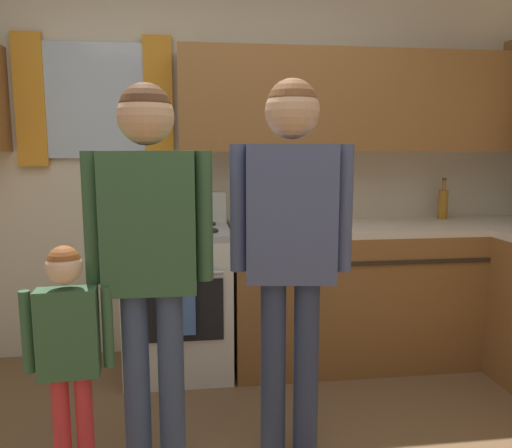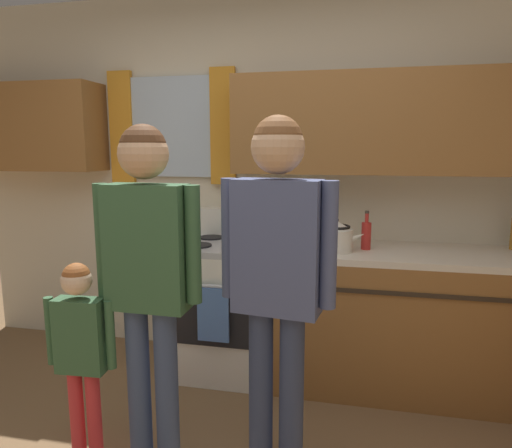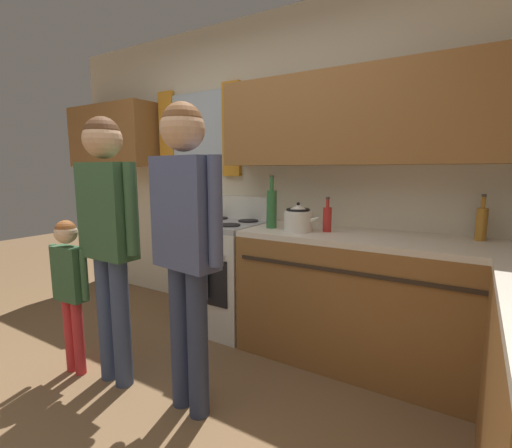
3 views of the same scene
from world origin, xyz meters
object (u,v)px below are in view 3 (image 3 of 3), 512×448
bottle_sauce_red (327,219)px  bottle_oil_amber (481,223)px  small_child (70,279)px  bottle_wine_green (272,208)px  stove_oven (224,272)px  stovetop_kettle (298,218)px  adult_in_plaid (185,225)px  adult_holding_child (108,221)px

bottle_sauce_red → bottle_oil_amber: (0.92, 0.19, 0.02)m
bottle_sauce_red → small_child: 1.75m
bottle_wine_green → small_child: size_ratio=0.39×
stove_oven → stovetop_kettle: (0.73, -0.10, 0.53)m
bottle_oil_amber → adult_in_plaid: (-1.32, -1.19, 0.04)m
bottle_wine_green → adult_in_plaid: size_ratio=0.24×
stove_oven → adult_holding_child: bearing=-94.4°
stovetop_kettle → small_child: (-1.12, -1.03, -0.36)m
stove_oven → bottle_oil_amber: bearing=5.8°
stove_oven → bottle_wine_green: 0.77m
bottle_wine_green → stovetop_kettle: (0.23, -0.03, -0.06)m
bottle_oil_amber → adult_holding_child: adult_holding_child is taller
bottle_oil_amber → adult_in_plaid: size_ratio=0.17×
small_child → bottle_oil_amber: bearing=30.5°
stovetop_kettle → adult_holding_child: 1.25m
adult_holding_child → bottle_oil_amber: bearing=32.9°
bottle_wine_green → small_child: (-0.89, -1.06, -0.41)m
bottle_oil_amber → stove_oven: bearing=-174.2°
stove_oven → adult_holding_child: size_ratio=0.67×
bottle_oil_amber → adult_in_plaid: bearing=-137.9°
bottle_oil_amber → small_child: (-2.22, -1.31, -0.37)m
bottle_sauce_red → small_child: (-1.30, -1.12, -0.35)m
adult_in_plaid → bottle_sauce_red: bearing=68.3°
bottle_wine_green → stove_oven: bearing=172.3°
adult_holding_child → small_child: (-0.32, -0.08, -0.39)m
bottle_sauce_red → stovetop_kettle: bearing=-152.2°
bottle_sauce_red → bottle_oil_amber: size_ratio=0.86×
stove_oven → bottle_sauce_red: 1.05m
stove_oven → stovetop_kettle: 0.90m
bottle_wine_green → adult_in_plaid: (0.01, -0.94, -0.00)m
stove_oven → stovetop_kettle: bearing=-7.6°
bottle_oil_amber → adult_holding_child: 2.27m
stove_oven → bottle_oil_amber: size_ratio=3.85×
adult_in_plaid → small_child: 1.00m
stove_oven → adult_holding_child: (-0.08, -1.05, 0.56)m
adult_holding_child → adult_in_plaid: (0.59, 0.04, 0.02)m
adult_in_plaid → small_child: bearing=-172.8°
bottle_wine_green → small_child: 1.44m
adult_holding_child → stovetop_kettle: bearing=49.6°
stove_oven → small_child: stove_oven is taller
stovetop_kettle → bottle_oil_amber: bearing=14.5°
adult_holding_child → small_child: bearing=-166.4°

